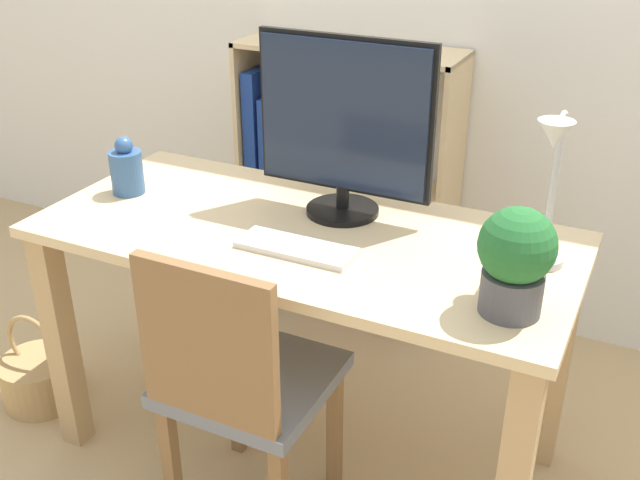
# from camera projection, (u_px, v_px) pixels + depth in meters

# --- Properties ---
(ground_plane) EXTENTS (10.00, 10.00, 0.00)m
(ground_plane) POSITION_uv_depth(u_px,v_px,m) (306.00, 447.00, 2.33)
(ground_plane) COLOR tan
(desk) EXTENTS (1.44, 0.66, 0.75)m
(desk) POSITION_uv_depth(u_px,v_px,m) (304.00, 276.00, 2.05)
(desk) COLOR #D8BC8C
(desk) RESTS_ON ground_plane
(monitor) EXTENTS (0.50, 0.20, 0.49)m
(monitor) POSITION_uv_depth(u_px,v_px,m) (344.00, 123.00, 1.97)
(monitor) COLOR black
(monitor) RESTS_ON desk
(keyboard) EXTENTS (0.30, 0.11, 0.02)m
(keyboard) POSITION_uv_depth(u_px,v_px,m) (296.00, 248.00, 1.88)
(keyboard) COLOR silver
(keyboard) RESTS_ON desk
(vase) EXTENTS (0.10, 0.10, 0.17)m
(vase) POSITION_uv_depth(u_px,v_px,m) (127.00, 169.00, 2.19)
(vase) COLOR #33598C
(vase) RESTS_ON desk
(desk_lamp) EXTENTS (0.10, 0.19, 0.39)m
(desk_lamp) POSITION_uv_depth(u_px,v_px,m) (551.00, 181.00, 1.67)
(desk_lamp) COLOR #B7B7BC
(desk_lamp) RESTS_ON desk
(potted_plant) EXTENTS (0.17, 0.17, 0.24)m
(potted_plant) POSITION_uv_depth(u_px,v_px,m) (516.00, 259.00, 1.57)
(potted_plant) COLOR #4C4C51
(potted_plant) RESTS_ON desk
(chair) EXTENTS (0.40, 0.40, 0.85)m
(chair) POSITION_uv_depth(u_px,v_px,m) (239.00, 381.00, 1.87)
(chair) COLOR slate
(chair) RESTS_ON ground_plane
(bookshelf) EXTENTS (0.83, 0.28, 1.05)m
(bookshelf) POSITION_uv_depth(u_px,v_px,m) (312.00, 186.00, 2.95)
(bookshelf) COLOR #D8BC8C
(bookshelf) RESTS_ON ground_plane
(basket) EXTENTS (0.25, 0.25, 0.33)m
(basket) POSITION_uv_depth(u_px,v_px,m) (40.00, 377.00, 2.50)
(basket) COLOR tan
(basket) RESTS_ON ground_plane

